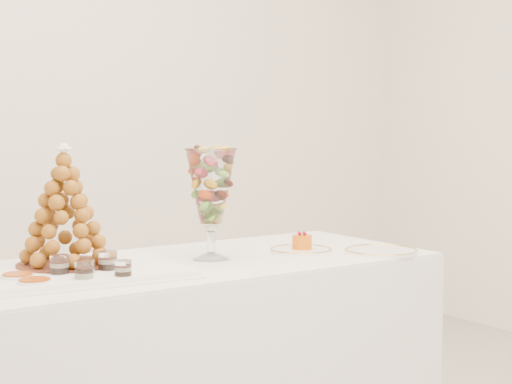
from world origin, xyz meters
TOP-DOWN VIEW (x-y plane):
  - buffet_table at (-0.14, 0.37)m, footprint 1.84×0.77m
  - lace_tray at (-0.50, 0.36)m, footprint 0.70×0.55m
  - macaron_vase at (0.01, 0.37)m, footprint 0.17×0.17m
  - cake_plate at (0.36, 0.33)m, footprint 0.23×0.23m
  - spare_plate at (0.59, 0.15)m, footprint 0.27×0.27m
  - verrine_a at (-0.57, 0.29)m, footprint 0.07×0.07m
  - verrine_b at (-0.50, 0.24)m, footprint 0.06×0.06m
  - verrine_c at (-0.42, 0.27)m, footprint 0.07×0.07m
  - verrine_d at (-0.53, 0.17)m, footprint 0.06×0.06m
  - verrine_e at (-0.42, 0.15)m, footprint 0.06×0.06m
  - ramekin_back at (-0.69, 0.29)m, footprint 0.10×0.10m
  - ramekin_front at (-0.68, 0.18)m, footprint 0.10×0.10m
  - croquembouche at (-0.50, 0.42)m, footprint 0.31×0.31m
  - mousse_cake at (0.37, 0.33)m, footprint 0.07×0.07m

SIDE VIEW (x-z plane):
  - buffet_table at x=-0.14m, z-range 0.00..0.69m
  - cake_plate at x=0.36m, z-range 0.69..0.70m
  - spare_plate at x=0.59m, z-range 0.69..0.70m
  - lace_tray at x=-0.50m, z-range 0.69..0.71m
  - ramekin_front at x=-0.68m, z-range 0.69..0.72m
  - ramekin_back at x=-0.69m, z-range 0.69..0.72m
  - verrine_b at x=-0.50m, z-range 0.69..0.76m
  - verrine_e at x=-0.42m, z-range 0.69..0.76m
  - verrine_d at x=-0.53m, z-range 0.69..0.76m
  - mousse_cake at x=0.37m, z-range 0.70..0.76m
  - verrine_a at x=-0.57m, z-range 0.69..0.77m
  - verrine_c at x=-0.42m, z-range 0.69..0.77m
  - croquembouche at x=-0.50m, z-range 0.71..1.09m
  - macaron_vase at x=0.01m, z-range 0.75..1.13m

